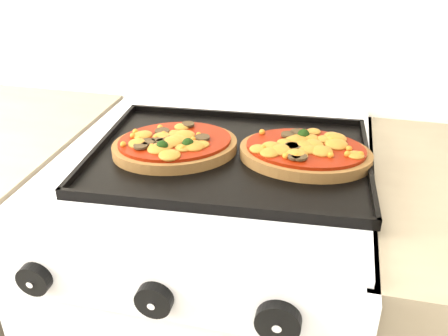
% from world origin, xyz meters
% --- Properties ---
extents(stove, '(0.60, 0.60, 0.91)m').
position_xyz_m(stove, '(0.02, 1.70, 0.46)').
color(stove, silver).
rests_on(stove, floor).
extents(control_panel, '(0.60, 0.02, 0.09)m').
position_xyz_m(control_panel, '(0.02, 1.39, 0.85)').
color(control_panel, silver).
rests_on(control_panel, stove).
extents(knob_left, '(0.05, 0.02, 0.05)m').
position_xyz_m(knob_left, '(-0.17, 1.37, 0.85)').
color(knob_left, black).
rests_on(knob_left, control_panel).
extents(knob_center, '(0.05, 0.02, 0.05)m').
position_xyz_m(knob_center, '(0.02, 1.37, 0.85)').
color(knob_center, black).
rests_on(knob_center, control_panel).
extents(knob_right, '(0.06, 0.02, 0.06)m').
position_xyz_m(knob_right, '(0.19, 1.37, 0.85)').
color(knob_right, black).
rests_on(knob_right, control_panel).
extents(baking_tray, '(0.54, 0.41, 0.02)m').
position_xyz_m(baking_tray, '(0.05, 1.70, 0.92)').
color(baking_tray, black).
rests_on(baking_tray, stove).
extents(pizza_left, '(0.29, 0.27, 0.03)m').
position_xyz_m(pizza_left, '(-0.05, 1.69, 0.94)').
color(pizza_left, brown).
rests_on(pizza_left, baking_tray).
extents(pizza_right, '(0.24, 0.18, 0.04)m').
position_xyz_m(pizza_right, '(0.19, 1.71, 0.94)').
color(pizza_right, brown).
rests_on(pizza_right, baking_tray).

